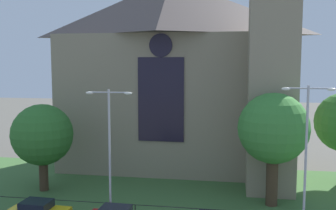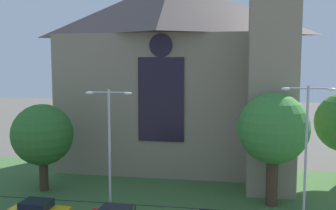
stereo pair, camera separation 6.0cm
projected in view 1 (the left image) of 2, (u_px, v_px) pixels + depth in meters
The scene contains 8 objects.
ground at pixel (182, 189), 35.33m from camera, with size 160.00×160.00×0.00m, color #56544C.
grass_verge at pixel (179, 196), 33.37m from camera, with size 120.00×20.00×0.01m, color #3D6633.
church_building at pixel (177, 71), 42.34m from camera, with size 23.20×16.20×26.00m.
iron_railing at pixel (135, 207), 28.28m from camera, with size 26.39×0.07×1.13m.
tree_right_near at pixel (273, 129), 30.60m from camera, with size 5.52×5.52×8.92m.
tree_left_near at pixel (42, 135), 34.34m from camera, with size 5.33×5.33×7.65m.
streetlamp_near at pixel (109, 139), 27.95m from camera, with size 3.37×0.26×9.35m.
streetlamp_far at pixel (306, 142), 25.72m from camera, with size 3.37×0.26×9.78m.
Camera 1 is at (4.44, -24.05, 11.27)m, focal length 42.32 mm.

